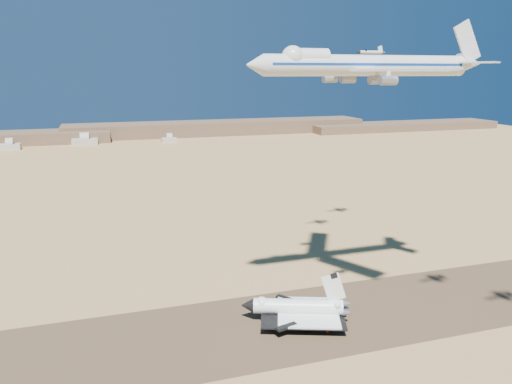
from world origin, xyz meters
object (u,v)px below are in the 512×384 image
object	(u,v)px
shuttle	(297,308)
chase_jet_e	(344,63)
crew_a	(327,331)
crew_c	(328,332)
chase_jet_f	(370,52)
carrier_747	(361,65)
crew_b	(327,331)

from	to	relation	value
shuttle	chase_jet_e	distance (m)	106.41
crew_a	chase_jet_e	world-z (taller)	chase_jet_e
shuttle	crew_c	xyz separation A→B (m)	(6.78, -11.41, -4.13)
chase_jet_e	chase_jet_f	xyz separation A→B (m)	(22.29, 16.58, 5.50)
carrier_747	chase_jet_e	xyz separation A→B (m)	(18.63, 48.58, 1.49)
crew_c	chase_jet_e	xyz separation A→B (m)	(33.79, 62.15, 88.41)
crew_a	crew_c	size ratio (longest dim) A/B	1.01
carrier_747	chase_jet_f	size ratio (longest dim) A/B	5.50
chase_jet_f	crew_c	bearing A→B (deg)	-131.71
crew_b	chase_jet_f	distance (m)	134.72
crew_c	chase_jet_e	distance (m)	113.23
shuttle	carrier_747	xyz separation A→B (m)	(21.94, 2.16, 82.79)
carrier_747	chase_jet_e	distance (m)	52.05
carrier_747	crew_c	size ratio (longest dim) A/B	51.87
chase_jet_e	shuttle	bearing A→B (deg)	-130.40
crew_b	crew_c	bearing A→B (deg)	-158.09
crew_a	crew_b	world-z (taller)	crew_a
carrier_747	chase_jet_f	xyz separation A→B (m)	(40.92, 65.16, 6.99)
carrier_747	chase_jet_e	world-z (taller)	carrier_747
shuttle	chase_jet_f	xyz separation A→B (m)	(62.86, 67.32, 89.77)
crew_c	crew_b	bearing A→B (deg)	-8.06
crew_c	shuttle	bearing A→B (deg)	-25.36
shuttle	crew_c	size ratio (longest dim) A/B	23.01
chase_jet_e	chase_jet_f	distance (m)	28.32
shuttle	crew_b	xyz separation A→B (m)	(6.42, -11.09, -4.12)
crew_a	chase_jet_f	size ratio (longest dim) A/B	0.11
shuttle	chase_jet_e	world-z (taller)	chase_jet_e
crew_b	chase_jet_f	bearing A→B (deg)	-61.85
shuttle	chase_jet_f	size ratio (longest dim) A/B	2.44
shuttle	chase_jet_e	xyz separation A→B (m)	(40.57, 50.73, 84.28)
shuttle	crew_a	distance (m)	13.34
shuttle	chase_jet_e	bearing A→B (deg)	71.53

